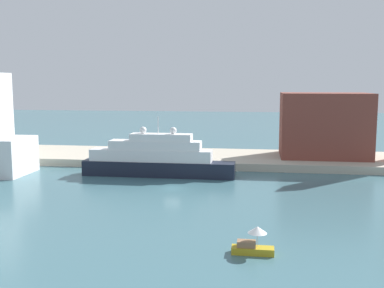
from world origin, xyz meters
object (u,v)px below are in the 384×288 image
at_px(small_motorboat, 253,243).
at_px(mooring_bollard, 202,160).
at_px(parked_car, 136,154).
at_px(person_figure, 158,153).
at_px(large_yacht, 156,159).
at_px(harbor_building, 324,125).

relative_size(small_motorboat, mooring_bollard, 6.76).
relative_size(parked_car, person_figure, 2.78).
distance_m(small_motorboat, person_figure, 52.75).
relative_size(parked_car, mooring_bollard, 7.28).
distance_m(large_yacht, parked_car, 13.39).
relative_size(large_yacht, mooring_bollard, 44.68).
bearing_deg(parked_car, harbor_building, 9.22).
height_order(harbor_building, mooring_bollard, harbor_building).
height_order(small_motorboat, harbor_building, harbor_building).
xyz_separation_m(small_motorboat, person_figure, (-20.30, 48.68, 1.11)).
distance_m(parked_car, person_figure, 4.54).
height_order(harbor_building, parked_car, harbor_building).
distance_m(small_motorboat, harbor_building, 55.73).
height_order(person_figure, mooring_bollard, person_figure).
height_order(large_yacht, small_motorboat, large_yacht).
xyz_separation_m(harbor_building, parked_car, (-38.27, -6.21, -5.92)).
relative_size(small_motorboat, person_figure, 2.58).
bearing_deg(person_figure, parked_car, -163.37).
bearing_deg(parked_car, small_motorboat, -62.52).
distance_m(large_yacht, mooring_bollard, 10.96).
bearing_deg(small_motorboat, parked_car, 117.48).
xyz_separation_m(harbor_building, person_figure, (-33.92, -4.91, -5.82)).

